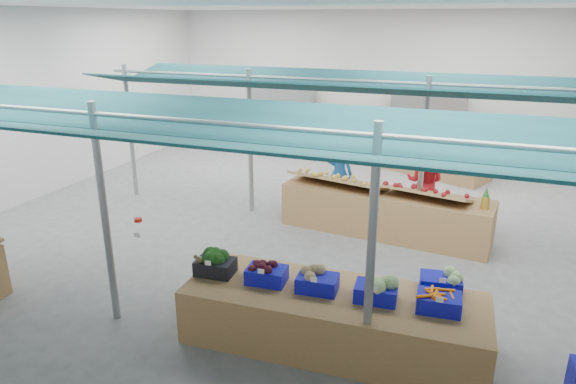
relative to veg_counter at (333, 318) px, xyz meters
name	(u,v)px	position (x,y,z in m)	size (l,w,h in m)	color
floor	(287,225)	(-1.97, 3.52, -0.36)	(13.00, 13.00, 0.00)	#5F5F62
hall	(311,84)	(-1.97, 4.95, 2.28)	(13.00, 13.00, 13.00)	silver
pole_grid	(291,163)	(-1.22, 1.77, 1.45)	(10.00, 4.60, 3.00)	gray
awnings	(291,101)	(-1.22, 1.77, 2.42)	(9.50, 7.08, 0.30)	#0B2B2F
back_shelving_left	(281,117)	(-4.47, 9.52, 0.64)	(2.00, 0.50, 2.00)	#B23F33
back_shelving_right	(427,127)	(0.03, 9.52, 0.64)	(2.00, 0.50, 2.00)	#B23F33
veg_counter	(333,318)	(0.00, 0.00, 0.00)	(3.74, 1.25, 0.73)	olive
fruit_counter	(384,213)	(-0.07, 3.77, 0.06)	(3.93, 0.94, 0.84)	olive
far_counter	(396,150)	(-0.66, 8.69, 0.10)	(5.17, 1.03, 0.93)	olive
vendor_left	(339,173)	(-1.27, 4.87, 0.42)	(0.57, 0.38, 1.57)	#1A56AE
vendor_right	(425,182)	(0.53, 4.87, 0.42)	(0.76, 0.60, 1.57)	#AF151E
crate_broccoli	(215,263)	(-1.61, -0.07, 0.52)	(0.53, 0.42, 0.35)	black
crate_beets	(267,273)	(-0.88, -0.04, 0.50)	(0.53, 0.42, 0.29)	#1011B2
crate_celeriac	(318,280)	(-0.21, -0.01, 0.51)	(0.53, 0.42, 0.31)	#1011B2
crate_cabbage	(376,288)	(0.52, 0.02, 0.52)	(0.53, 0.42, 0.35)	#1011B2
crate_carrots	(439,302)	(1.25, 0.05, 0.48)	(0.53, 0.42, 0.29)	#1011B2
sparrow	(199,259)	(-1.77, -0.20, 0.61)	(0.12, 0.09, 0.11)	brown
pole_ribbon	(138,221)	(-3.15, 0.39, 0.72)	(0.12, 0.12, 0.28)	#B31D0B
apple_heap_yellow	(338,178)	(-1.01, 3.77, 0.64)	(2.01, 1.09, 0.27)	#997247
apple_heap_red	(428,191)	(0.71, 3.59, 0.64)	(1.62, 1.01, 0.27)	#997247
pineapple	(486,199)	(1.69, 3.48, 0.66)	(0.14, 0.14, 0.39)	#8C6019
crate_extra	(441,280)	(1.23, 0.52, 0.51)	(0.54, 0.43, 0.32)	#1011B2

